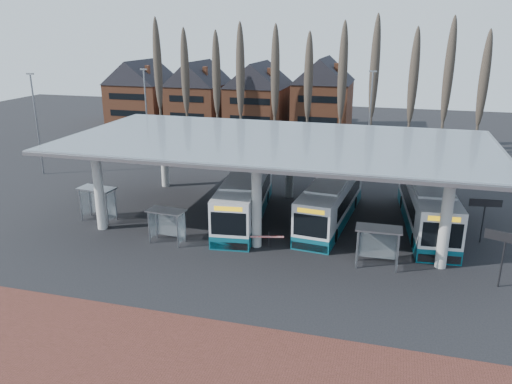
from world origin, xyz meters
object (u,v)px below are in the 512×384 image
(shelter_0, at_px, (99,196))
(bus_2, at_px, (331,201))
(shelter_1, at_px, (167,218))
(shelter_2, at_px, (378,238))
(bus_3, at_px, (426,205))
(bus_1, at_px, (245,197))

(shelter_0, bearing_deg, bus_2, 20.42)
(shelter_1, relative_size, shelter_2, 0.95)
(bus_2, xyz_separation_m, bus_3, (7.03, 0.74, 0.10))
(bus_1, height_order, shelter_1, bus_1)
(bus_2, bearing_deg, shelter_1, -140.12)
(shelter_0, bearing_deg, shelter_1, -14.35)
(bus_3, distance_m, shelter_1, 19.17)
(bus_3, distance_m, shelter_0, 25.05)
(shelter_0, xyz_separation_m, shelter_2, (21.25, -2.46, -0.02))
(bus_1, relative_size, shelter_0, 4.39)
(shelter_1, bearing_deg, bus_1, 62.18)
(shelter_2, bearing_deg, shelter_0, 172.56)
(bus_2, height_order, shelter_0, bus_2)
(bus_2, bearing_deg, bus_3, 11.63)
(bus_1, height_order, bus_3, bus_3)
(bus_3, bearing_deg, shelter_1, -161.02)
(bus_1, distance_m, bus_3, 13.79)
(bus_2, relative_size, shelter_2, 4.43)
(bus_1, bearing_deg, bus_2, 2.24)
(bus_1, height_order, shelter_0, bus_1)
(bus_1, xyz_separation_m, shelter_2, (10.44, -5.96, 0.23))
(bus_3, xyz_separation_m, shelter_1, (-17.48, -7.87, 0.05))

